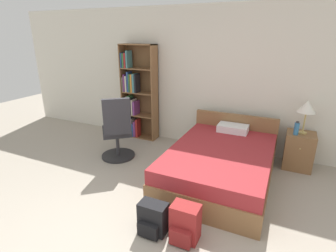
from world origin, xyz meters
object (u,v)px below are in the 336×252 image
at_px(water_bottle, 297,128).
at_px(backpack_black, 153,219).
at_px(office_chair, 117,133).
at_px(nightstand, 299,151).
at_px(bookshelf, 136,96).
at_px(table_lamp, 307,107).
at_px(bed, 221,163).
at_px(backpack_red, 185,224).

xyz_separation_m(water_bottle, backpack_black, (-1.36, -2.24, -0.53)).
relative_size(office_chair, nightstand, 1.89).
bearing_deg(bookshelf, table_lamp, -1.59).
distance_m(bookshelf, nightstand, 3.20).
xyz_separation_m(bookshelf, nightstand, (3.14, -0.10, -0.59)).
bearing_deg(bed, backpack_red, -91.27).
xyz_separation_m(bed, office_chair, (-1.80, -0.11, 0.23)).
relative_size(table_lamp, water_bottle, 2.46).
height_order(nightstand, backpack_red, nightstand).
relative_size(bookshelf, office_chair, 1.69).
distance_m(bed, table_lamp, 1.59).
xyz_separation_m(nightstand, backpack_red, (-1.09, -2.29, -0.11)).
height_order(office_chair, water_bottle, office_chair).
relative_size(bed, office_chair, 1.83).
bearing_deg(office_chair, nightstand, 19.09).
distance_m(nightstand, backpack_red, 2.54).
relative_size(bed, backpack_black, 5.79).
height_order(water_bottle, backpack_black, water_bottle).
xyz_separation_m(bookshelf, bed, (2.08, -0.99, -0.63)).
xyz_separation_m(nightstand, water_bottle, (-0.09, -0.10, 0.40)).
height_order(bed, office_chair, office_chair).
bearing_deg(nightstand, water_bottle, -131.91).
xyz_separation_m(bookshelf, backpack_red, (2.05, -2.40, -0.70)).
bearing_deg(water_bottle, backpack_black, -121.37).
xyz_separation_m(office_chair, backpack_red, (1.77, -1.30, -0.30)).
bearing_deg(bed, backpack_black, -105.12).
bearing_deg(nightstand, backpack_black, -121.89).
distance_m(office_chair, backpack_red, 2.22).
distance_m(bed, office_chair, 1.82).
bearing_deg(bookshelf, backpack_red, -49.48).
xyz_separation_m(bookshelf, office_chair, (0.28, -1.09, -0.40)).
bearing_deg(backpack_red, bed, 88.73).
bearing_deg(bed, nightstand, 39.69).
bearing_deg(bookshelf, bed, -25.34).
bearing_deg(bed, table_lamp, 40.05).
xyz_separation_m(water_bottle, backpack_red, (-1.00, -2.19, -0.51)).
bearing_deg(table_lamp, water_bottle, -129.58).
height_order(bookshelf, nightstand, bookshelf).
relative_size(bed, nightstand, 3.46).
height_order(bookshelf, office_chair, bookshelf).
height_order(bookshelf, table_lamp, bookshelf).
relative_size(office_chair, backpack_red, 2.75).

